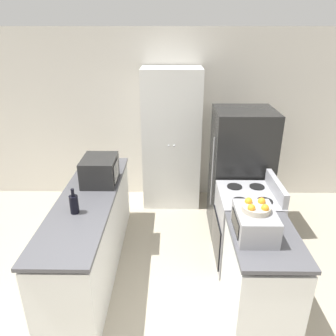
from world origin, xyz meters
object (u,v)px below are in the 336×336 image
object	(u,v)px
microwave	(100,170)
refrigerator	(240,172)
toaster_oven	(255,223)
fruit_bowl	(256,207)
stove	(245,228)
pantry_cabinet	(171,140)
wine_bottle	(74,204)

from	to	relation	value
microwave	refrigerator	bearing A→B (deg)	15.04
toaster_oven	fruit_bowl	size ratio (longest dim) A/B	1.86
stove	toaster_oven	size ratio (longest dim) A/B	2.33
fruit_bowl	pantry_cabinet	bearing A→B (deg)	108.16
fruit_bowl	toaster_oven	bearing A→B (deg)	-90.67
pantry_cabinet	microwave	world-z (taller)	pantry_cabinet
refrigerator	wine_bottle	world-z (taller)	refrigerator
stove	fruit_bowl	size ratio (longest dim) A/B	4.32
refrigerator	wine_bottle	bearing A→B (deg)	-147.94
refrigerator	toaster_oven	xyz separation A→B (m)	(-0.17, -1.51, 0.19)
microwave	toaster_oven	world-z (taller)	microwave
wine_bottle	toaster_oven	xyz separation A→B (m)	(1.68, -0.35, 0.02)
pantry_cabinet	stove	world-z (taller)	pantry_cabinet
stove	refrigerator	size ratio (longest dim) A/B	0.64
refrigerator	wine_bottle	xyz separation A→B (m)	(-1.85, -1.16, 0.17)
pantry_cabinet	stove	distance (m)	1.80
toaster_oven	fruit_bowl	world-z (taller)	fruit_bowl
pantry_cabinet	fruit_bowl	bearing A→B (deg)	-71.84
microwave	toaster_oven	size ratio (longest dim) A/B	1.03
wine_bottle	toaster_oven	distance (m)	1.71
wine_bottle	microwave	bearing A→B (deg)	80.51
pantry_cabinet	refrigerator	world-z (taller)	pantry_cabinet
stove	microwave	world-z (taller)	microwave
wine_bottle	toaster_oven	size ratio (longest dim) A/B	0.57
stove	microwave	bearing A→B (deg)	170.59
wine_bottle	fruit_bowl	xyz separation A→B (m)	(1.68, -0.34, 0.17)
pantry_cabinet	wine_bottle	xyz separation A→B (m)	(-0.95, -1.88, -0.04)
stove	toaster_oven	xyz separation A→B (m)	(-0.13, -0.76, 0.56)
toaster_oven	wine_bottle	bearing A→B (deg)	168.21
stove	microwave	size ratio (longest dim) A/B	2.27
wine_bottle	toaster_oven	bearing A→B (deg)	-11.79
pantry_cabinet	stove	xyz separation A→B (m)	(0.85, -1.47, -0.58)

